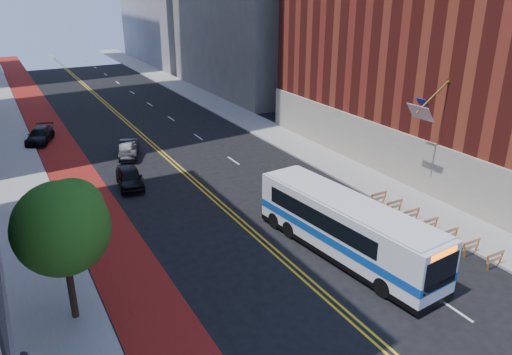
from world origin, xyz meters
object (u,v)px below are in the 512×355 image
Objects in this scene: car_a at (129,177)px; car_b at (129,149)px; transit_bus at (344,226)px; car_c at (40,135)px; street_tree at (62,224)px.

car_a is 7.01m from car_b.
transit_bus is at bearing -55.91° from car_a.
car_b reaches higher than car_c.
car_a is 1.02× the size of car_b.
car_b is 10.55m from car_c.
street_tree is at bearing -106.90° from car_a.
transit_bus is at bearing -47.11° from car_c.
car_a is at bearing 65.78° from street_tree.
street_tree reaches higher than car_a.
street_tree is 23.25m from car_b.
street_tree is at bearing -92.75° from car_b.
car_c is (-4.59, 15.16, -0.06)m from car_a.
transit_bus is 17.76m from car_a.
car_a is 15.84m from car_c.
car_b is at bearing 99.25° from transit_bus.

